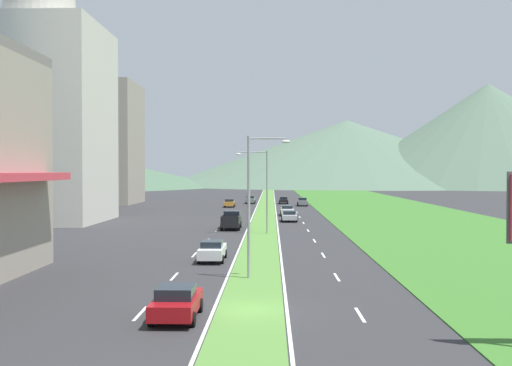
{
  "coord_description": "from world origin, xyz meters",
  "views": [
    {
      "loc": [
        1.01,
        -28.0,
        6.65
      ],
      "look_at": [
        -1.08,
        52.22,
        5.01
      ],
      "focal_mm": 41.61,
      "sensor_mm": 36.0,
      "label": 1
    }
  ],
  "objects_px": {
    "car_6": "(289,216)",
    "car_2": "(287,210)",
    "street_lamp_mid": "(263,186)",
    "car_0": "(251,200)",
    "street_lamp_near": "(253,197)",
    "car_3": "(284,200)",
    "car_4": "(302,202)",
    "car_5": "(176,302)",
    "car_8": "(212,250)",
    "car_1": "(229,203)",
    "pickup_truck_0": "(231,220)"
  },
  "relations": [
    {
      "from": "car_6",
      "to": "car_2",
      "type": "bearing_deg",
      "value": 179.92
    },
    {
      "from": "street_lamp_mid",
      "to": "car_0",
      "type": "relative_size",
      "value": 1.91
    },
    {
      "from": "street_lamp_near",
      "to": "car_3",
      "type": "relative_size",
      "value": 2.13
    },
    {
      "from": "car_4",
      "to": "car_5",
      "type": "bearing_deg",
      "value": -6.7
    },
    {
      "from": "car_2",
      "to": "car_8",
      "type": "bearing_deg",
      "value": -8.53
    },
    {
      "from": "car_4",
      "to": "car_8",
      "type": "relative_size",
      "value": 0.93
    },
    {
      "from": "car_0",
      "to": "car_1",
      "type": "distance_m",
      "value": 12.88
    },
    {
      "from": "car_1",
      "to": "car_0",
      "type": "bearing_deg",
      "value": -15.41
    },
    {
      "from": "car_2",
      "to": "car_5",
      "type": "distance_m",
      "value": 62.45
    },
    {
      "from": "street_lamp_mid",
      "to": "car_0",
      "type": "xyz_separation_m",
      "value": [
        -3.41,
        58.51,
        -4.32
      ]
    },
    {
      "from": "street_lamp_mid",
      "to": "car_5",
      "type": "bearing_deg",
      "value": -95.42
    },
    {
      "from": "car_2",
      "to": "car_4",
      "type": "bearing_deg",
      "value": 171.71
    },
    {
      "from": "car_4",
      "to": "car_8",
      "type": "distance_m",
      "value": 69.84
    },
    {
      "from": "car_1",
      "to": "car_5",
      "type": "relative_size",
      "value": 0.95
    },
    {
      "from": "car_0",
      "to": "car_3",
      "type": "distance_m",
      "value": 6.76
    },
    {
      "from": "street_lamp_near",
      "to": "pickup_truck_0",
      "type": "distance_m",
      "value": 31.78
    },
    {
      "from": "car_3",
      "to": "car_4",
      "type": "xyz_separation_m",
      "value": [
        3.44,
        -7.33,
        0.07
      ]
    },
    {
      "from": "car_4",
      "to": "street_lamp_near",
      "type": "bearing_deg",
      "value": -5.24
    },
    {
      "from": "car_6",
      "to": "car_3",
      "type": "bearing_deg",
      "value": 179.85
    },
    {
      "from": "car_6",
      "to": "car_5",
      "type": "bearing_deg",
      "value": -7.31
    },
    {
      "from": "car_3",
      "to": "car_5",
      "type": "bearing_deg",
      "value": -4.1
    },
    {
      "from": "car_4",
      "to": "car_5",
      "type": "relative_size",
      "value": 1.01
    },
    {
      "from": "street_lamp_near",
      "to": "street_lamp_mid",
      "type": "relative_size",
      "value": 1.0
    },
    {
      "from": "street_lamp_near",
      "to": "car_2",
      "type": "relative_size",
      "value": 1.83
    },
    {
      "from": "pickup_truck_0",
      "to": "car_2",
      "type": "bearing_deg",
      "value": -18.46
    },
    {
      "from": "street_lamp_mid",
      "to": "car_6",
      "type": "xyz_separation_m",
      "value": [
        3.2,
        15.58,
        -4.4
      ]
    },
    {
      "from": "car_1",
      "to": "car_2",
      "type": "bearing_deg",
      "value": -153.16
    },
    {
      "from": "car_1",
      "to": "car_8",
      "type": "distance_m",
      "value": 64.78
    },
    {
      "from": "car_5",
      "to": "pickup_truck_0",
      "type": "xyz_separation_m",
      "value": [
        -0.33,
        41.29,
        0.21
      ]
    },
    {
      "from": "car_1",
      "to": "car_3",
      "type": "xyz_separation_m",
      "value": [
        10.14,
        11.73,
        -0.04
      ]
    },
    {
      "from": "car_3",
      "to": "pickup_truck_0",
      "type": "relative_size",
      "value": 0.76
    },
    {
      "from": "street_lamp_near",
      "to": "car_2",
      "type": "xyz_separation_m",
      "value": [
        3.47,
        52.13,
        -4.29
      ]
    },
    {
      "from": "car_3",
      "to": "car_5",
      "type": "distance_m",
      "value": 93.92
    },
    {
      "from": "car_2",
      "to": "street_lamp_near",
      "type": "bearing_deg",
      "value": -3.8
    },
    {
      "from": "street_lamp_mid",
      "to": "car_4",
      "type": "distance_m",
      "value": 51.12
    },
    {
      "from": "car_1",
      "to": "car_3",
      "type": "distance_m",
      "value": 15.51
    },
    {
      "from": "car_5",
      "to": "car_0",
      "type": "bearing_deg",
      "value": 0.0
    },
    {
      "from": "car_3",
      "to": "car_6",
      "type": "height_order",
      "value": "car_3"
    },
    {
      "from": "car_8",
      "to": "pickup_truck_0",
      "type": "relative_size",
      "value": 0.87
    },
    {
      "from": "street_lamp_mid",
      "to": "car_5",
      "type": "relative_size",
      "value": 2.05
    },
    {
      "from": "car_3",
      "to": "car_2",
      "type": "bearing_deg",
      "value": -0.18
    },
    {
      "from": "car_1",
      "to": "car_3",
      "type": "bearing_deg",
      "value": -40.86
    },
    {
      "from": "street_lamp_near",
      "to": "car_1",
      "type": "height_order",
      "value": "street_lamp_near"
    },
    {
      "from": "street_lamp_mid",
      "to": "car_8",
      "type": "xyz_separation_m",
      "value": [
        -3.51,
        -18.6,
        -4.34
      ]
    },
    {
      "from": "street_lamp_mid",
      "to": "car_2",
      "type": "bearing_deg",
      "value": 83.02
    },
    {
      "from": "car_0",
      "to": "car_4",
      "type": "height_order",
      "value": "car_4"
    },
    {
      "from": "car_1",
      "to": "street_lamp_near",
      "type": "bearing_deg",
      "value": -174.78
    },
    {
      "from": "car_0",
      "to": "car_5",
      "type": "height_order",
      "value": "car_0"
    },
    {
      "from": "car_2",
      "to": "car_8",
      "type": "distance_m",
      "value": 45.34
    },
    {
      "from": "car_0",
      "to": "car_4",
      "type": "bearing_deg",
      "value": -128.3
    }
  ]
}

